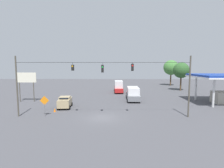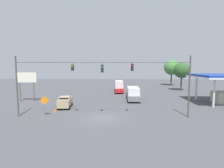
{
  "view_description": "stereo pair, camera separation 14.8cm",
  "coord_description": "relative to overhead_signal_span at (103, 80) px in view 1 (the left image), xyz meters",
  "views": [
    {
      "loc": [
        -1.59,
        22.91,
        6.96
      ],
      "look_at": [
        -1.19,
        -6.58,
        3.89
      ],
      "focal_mm": 28.0,
      "sensor_mm": 36.0,
      "label": 1
    },
    {
      "loc": [
        -1.74,
        22.91,
        6.96
      ],
      "look_at": [
        -1.19,
        -6.58,
        3.89
      ],
      "focal_mm": 28.0,
      "sensor_mm": 36.0,
      "label": 2
    }
  ],
  "objects": [
    {
      "name": "traffic_cone_second",
      "position": [
        7.47,
        -4.66,
        -4.77
      ],
      "size": [
        0.33,
        0.33,
        0.6
      ],
      "primitive_type": "cone",
      "color": "orange",
      "rests_on": "ground_plane"
    },
    {
      "name": "box_truck_grey_oncoming_far",
      "position": [
        -5.28,
        -11.77,
        -3.74
      ],
      "size": [
        2.72,
        7.1,
        2.67
      ],
      "color": "slate",
      "rests_on": "ground_plane"
    },
    {
      "name": "overhead_signal_span",
      "position": [
        0.0,
        0.0,
        0.0
      ],
      "size": [
        23.55,
        0.38,
        8.3
      ],
      "color": "#4C473D",
      "rests_on": "ground_plane"
    },
    {
      "name": "ground_plane",
      "position": [
        0.09,
        0.49,
        -5.07
      ],
      "size": [
        140.0,
        140.0,
        0.0
      ],
      "primitive_type": "plane",
      "color": "#47474C"
    },
    {
      "name": "traffic_cone_nearest",
      "position": [
        7.56,
        -2.44,
        -4.77
      ],
      "size": [
        0.33,
        0.33,
        0.6
      ],
      "primitive_type": "cone",
      "color": "orange",
      "rests_on": "ground_plane"
    },
    {
      "name": "traffic_cone_third",
      "position": [
        7.51,
        -7.23,
        -4.77
      ],
      "size": [
        0.33,
        0.33,
        0.6
      ],
      "primitive_type": "cone",
      "color": "orange",
      "rests_on": "ground_plane"
    },
    {
      "name": "box_truck_red_oncoming_deep",
      "position": [
        -2.62,
        -22.24,
        -3.56
      ],
      "size": [
        2.45,
        6.73,
        3.09
      ],
      "color": "red",
      "rests_on": "ground_plane"
    },
    {
      "name": "work_zone_sign",
      "position": [
        8.16,
        -0.19,
        -3.08
      ],
      "size": [
        1.27,
        0.06,
        2.84
      ],
      "color": "slate",
      "rests_on": "ground_plane"
    },
    {
      "name": "roadside_billboard",
      "position": [
        15.58,
        -10.05,
        -0.84
      ],
      "size": [
        3.92,
        0.16,
        5.69
      ],
      "color": "#4C473D",
      "rests_on": "ground_plane"
    },
    {
      "name": "sedan_tan_parked_shoulder",
      "position": [
        6.74,
        -5.14,
        -4.09
      ],
      "size": [
        2.4,
        4.23,
        1.88
      ],
      "color": "tan",
      "rests_on": "ground_plane"
    },
    {
      "name": "tree_horizon_right",
      "position": [
        -20.28,
        -25.94,
        0.64
      ],
      "size": [
        4.39,
        4.39,
        7.94
      ],
      "color": "#4C3823",
      "rests_on": "ground_plane"
    },
    {
      "name": "tree_horizon_left",
      "position": [
        -21.53,
        -38.74,
        1.29
      ],
      "size": [
        5.24,
        5.24,
        9.0
      ],
      "color": "#4C3823",
      "rests_on": "ground_plane"
    }
  ]
}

